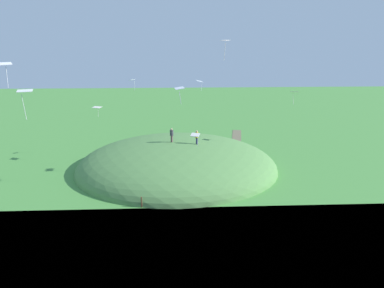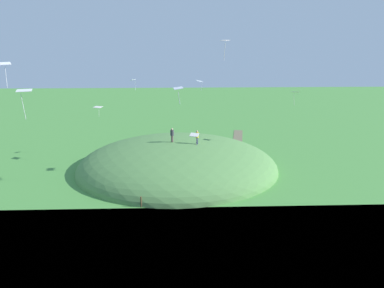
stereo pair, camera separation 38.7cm
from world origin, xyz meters
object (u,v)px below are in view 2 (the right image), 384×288
(person_near_shore, at_px, (197,136))
(kite_3, at_px, (195,135))
(kite_8, at_px, (200,81))
(kite_2, at_px, (4,65))
(kite_6, at_px, (98,107))
(kite_1, at_px, (24,92))
(kite_5, at_px, (225,42))
(kite_4, at_px, (295,93))
(kite_0, at_px, (133,81))
(kite_7, at_px, (178,89))
(person_with_child, at_px, (172,133))
(mooring_post, at_px, (141,202))

(person_near_shore, height_order, kite_3, kite_3)
(person_near_shore, height_order, kite_8, kite_8)
(kite_2, bearing_deg, kite_6, -3.35)
(kite_1, distance_m, kite_6, 19.51)
(kite_5, relative_size, kite_8, 1.73)
(kite_4, relative_size, kite_5, 0.85)
(person_near_shore, relative_size, kite_5, 0.89)
(kite_2, distance_m, kite_4, 32.29)
(kite_0, distance_m, kite_3, 20.21)
(kite_3, relative_size, kite_4, 0.71)
(kite_3, bearing_deg, person_near_shore, -3.76)
(kite_3, distance_m, kite_5, 10.80)
(kite_2, bearing_deg, kite_7, -74.46)
(kite_1, xyz_separation_m, kite_2, (-2.25, 0.09, 2.23))
(kite_1, distance_m, kite_5, 19.19)
(person_with_child, distance_m, kite_2, 23.42)
(kite_1, height_order, kite_7, kite_1)
(kite_5, bearing_deg, kite_4, -55.50)
(kite_0, bearing_deg, kite_4, -103.94)
(kite_0, distance_m, kite_8, 11.47)
(kite_5, bearing_deg, person_with_child, 39.20)
(kite_7, bearing_deg, kite_4, -45.11)
(person_near_shore, xyz_separation_m, kite_6, (3.86, 13.07, 2.93))
(kite_2, height_order, mooring_post, kite_2)
(person_with_child, distance_m, kite_5, 14.50)
(person_near_shore, bearing_deg, kite_4, -122.29)
(kite_2, distance_m, kite_7, 12.72)
(person_with_child, height_order, mooring_post, person_with_child)
(person_with_child, relative_size, kite_5, 0.92)
(kite_3, xyz_separation_m, kite_6, (16.73, 12.22, -0.80))
(person_with_child, xyz_separation_m, kite_5, (-6.92, -5.65, 11.42))
(kite_4, bearing_deg, kite_5, 124.50)
(person_with_child, xyz_separation_m, kite_4, (-0.22, -15.40, 5.18))
(kite_1, distance_m, kite_7, 12.04)
(person_with_child, distance_m, kite_7, 16.64)
(kite_2, xyz_separation_m, kite_6, (21.07, -1.23, -7.27))
(kite_8, bearing_deg, kite_4, -79.00)
(kite_5, bearing_deg, mooring_post, 112.19)
(kite_2, xyz_separation_m, kite_3, (4.34, -13.45, -6.47))
(kite_7, height_order, kite_8, kite_7)
(person_near_shore, bearing_deg, kite_2, 105.45)
(kite_2, bearing_deg, kite_4, -56.21)
(kite_1, bearing_deg, mooring_post, -56.71)
(kite_4, xyz_separation_m, kite_6, (3.32, 25.29, -2.35))
(kite_0, height_order, kite_3, kite_0)
(person_near_shore, relative_size, kite_4, 1.05)
(kite_5, bearing_deg, kite_3, 153.72)
(kite_6, bearing_deg, kite_1, 176.52)
(kite_6, bearing_deg, kite_4, -97.47)
(person_with_child, bearing_deg, person_near_shore, 24.72)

